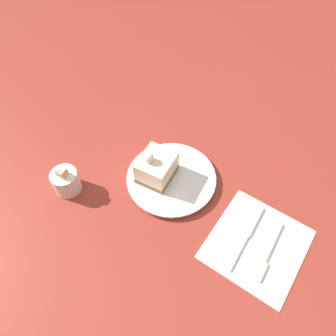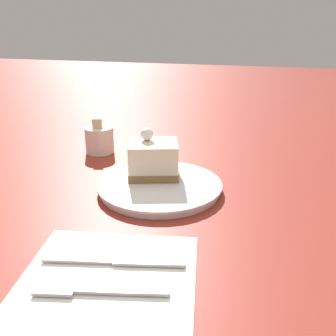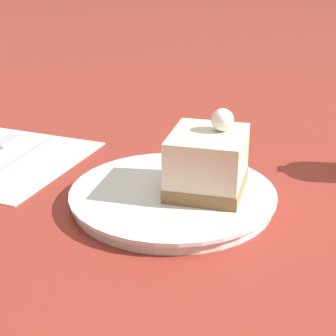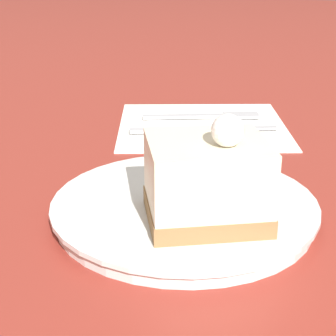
% 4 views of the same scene
% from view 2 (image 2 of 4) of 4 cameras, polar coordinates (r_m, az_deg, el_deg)
% --- Properties ---
extents(ground_plane, '(4.00, 4.00, 0.00)m').
position_cam_2_polar(ground_plane, '(0.71, -1.42, -2.04)').
color(ground_plane, maroon).
extents(plate, '(0.22, 0.22, 0.02)m').
position_cam_2_polar(plate, '(0.67, -1.26, -2.75)').
color(plate, silver).
rests_on(plate, ground_plane).
extents(cake_slice, '(0.10, 0.11, 0.09)m').
position_cam_2_polar(cake_slice, '(0.69, -2.26, 1.46)').
color(cake_slice, olive).
rests_on(cake_slice, plate).
extents(napkin, '(0.23, 0.24, 0.00)m').
position_cam_2_polar(napkin, '(0.47, -9.15, -16.14)').
color(napkin, white).
rests_on(napkin, ground_plane).
extents(fork, '(0.05, 0.15, 0.00)m').
position_cam_2_polar(fork, '(0.45, -11.92, -17.74)').
color(fork, '#B2B2B7').
rests_on(fork, napkin).
extents(knife, '(0.05, 0.18, 0.00)m').
position_cam_2_polar(knife, '(0.48, -6.33, -13.98)').
color(knife, '#B2B2B7').
rests_on(knife, napkin).
extents(sugar_bowl, '(0.06, 0.06, 0.08)m').
position_cam_2_polar(sugar_bowl, '(0.87, -10.41, 4.29)').
color(sugar_bowl, silver).
rests_on(sugar_bowl, ground_plane).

